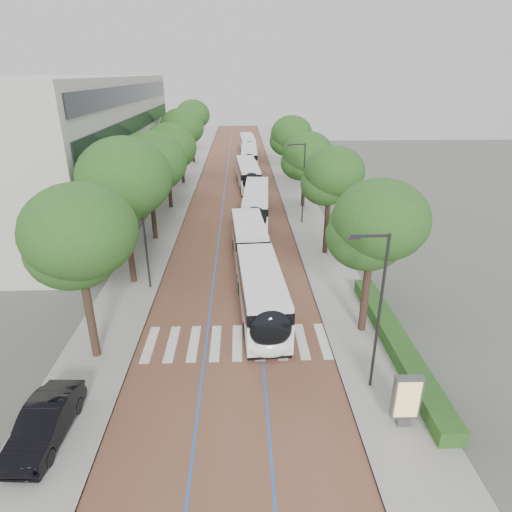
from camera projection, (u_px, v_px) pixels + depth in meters
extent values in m
plane|color=#51544C|center=(234.00, 353.00, 23.77)|extent=(160.00, 160.00, 0.00)
cube|color=brown|center=(237.00, 183.00, 60.48)|extent=(11.00, 140.00, 0.02)
cube|color=gray|center=(184.00, 183.00, 60.21)|extent=(4.00, 140.00, 0.12)
cube|color=gray|center=(290.00, 182.00, 60.71)|extent=(4.00, 140.00, 0.12)
cube|color=gray|center=(197.00, 183.00, 60.27)|extent=(0.20, 140.00, 0.14)
cube|color=gray|center=(276.00, 182.00, 60.65)|extent=(0.20, 140.00, 0.14)
cube|color=silver|center=(150.00, 344.00, 24.51)|extent=(0.55, 3.60, 0.01)
cube|color=silver|center=(172.00, 344.00, 24.56)|extent=(0.55, 3.60, 0.01)
cube|color=silver|center=(194.00, 343.00, 24.60)|extent=(0.55, 3.60, 0.01)
cube|color=silver|center=(216.00, 343.00, 24.64)|extent=(0.55, 3.60, 0.01)
cube|color=silver|center=(237.00, 342.00, 24.68)|extent=(0.55, 3.60, 0.01)
cube|color=silver|center=(259.00, 342.00, 24.72)|extent=(0.55, 3.60, 0.01)
cube|color=silver|center=(280.00, 341.00, 24.77)|extent=(0.55, 3.60, 0.01)
cube|color=silver|center=(302.00, 341.00, 24.81)|extent=(0.55, 3.60, 0.01)
cube|color=silver|center=(323.00, 340.00, 24.85)|extent=(0.55, 3.60, 0.01)
cube|color=#2454B5|center=(226.00, 183.00, 60.42)|extent=(0.12, 126.00, 0.01)
cube|color=#2454B5|center=(248.00, 182.00, 60.53)|extent=(0.12, 126.00, 0.01)
cube|color=#B2B0A5|center=(54.00, 147.00, 46.04)|extent=(18.00, 40.00, 14.00)
cube|color=black|center=(143.00, 183.00, 47.93)|extent=(0.12, 38.00, 1.60)
cube|color=black|center=(140.00, 154.00, 46.67)|extent=(0.12, 38.00, 1.60)
cube|color=black|center=(136.00, 123.00, 45.40)|extent=(0.12, 38.00, 1.60)
cube|color=black|center=(133.00, 93.00, 44.21)|extent=(0.12, 38.00, 1.60)
cube|color=#1F4718|center=(396.00, 342.00, 23.87)|extent=(1.20, 14.00, 0.80)
cylinder|color=#2A2A2C|center=(379.00, 315.00, 19.61)|extent=(0.14, 0.14, 8.00)
cube|color=#2A2A2C|center=(371.00, 236.00, 18.05)|extent=(1.70, 0.12, 0.12)
cube|color=#2A2A2C|center=(354.00, 238.00, 18.05)|extent=(0.50, 0.20, 0.10)
cylinder|color=#2A2A2C|center=(304.00, 184.00, 42.56)|extent=(0.14, 0.14, 8.00)
cube|color=#2A2A2C|center=(297.00, 144.00, 40.99)|extent=(1.70, 0.12, 0.12)
cube|color=#2A2A2C|center=(290.00, 145.00, 41.00)|extent=(0.50, 0.20, 0.10)
cylinder|color=#2A2A2C|center=(145.00, 235.00, 29.28)|extent=(0.14, 0.14, 8.00)
cylinder|color=black|center=(91.00, 319.00, 22.56)|extent=(0.44, 0.44, 4.82)
ellipsoid|color=#254D19|center=(77.00, 241.00, 20.83)|extent=(5.49, 5.49, 4.67)
cylinder|color=black|center=(130.00, 250.00, 30.75)|extent=(0.44, 0.44, 5.20)
ellipsoid|color=#254D19|center=(122.00, 186.00, 28.88)|extent=(6.34, 6.34, 5.39)
cylinder|color=black|center=(153.00, 215.00, 39.10)|extent=(0.44, 0.44, 4.72)
ellipsoid|color=#254D19|center=(149.00, 168.00, 37.41)|extent=(6.21, 6.21, 5.28)
cylinder|color=black|center=(170.00, 189.00, 48.33)|extent=(0.44, 0.44, 4.48)
ellipsoid|color=#254D19|center=(167.00, 152.00, 46.72)|extent=(6.02, 6.02, 5.12)
cylinder|color=black|center=(182.00, 165.00, 59.24)|extent=(0.44, 0.44, 4.99)
ellipsoid|color=#254D19|center=(180.00, 132.00, 57.45)|extent=(5.88, 5.88, 4.99)
cylinder|color=black|center=(193.00, 147.00, 72.97)|extent=(0.44, 0.44, 5.22)
ellipsoid|color=#254D19|center=(191.00, 118.00, 71.09)|extent=(5.60, 5.60, 4.76)
cylinder|color=black|center=(365.00, 297.00, 24.95)|extent=(0.44, 0.44, 4.62)
ellipsoid|color=#254D19|center=(373.00, 229.00, 23.29)|extent=(5.20, 5.20, 4.42)
cylinder|color=black|center=(326.00, 228.00, 35.96)|extent=(0.44, 0.44, 4.63)
ellipsoid|color=#254D19|center=(330.00, 179.00, 34.30)|extent=(4.77, 4.77, 4.06)
cylinder|color=black|center=(303.00, 190.00, 48.95)|extent=(0.44, 0.44, 3.96)
ellipsoid|color=#254D19|center=(305.00, 158.00, 47.52)|extent=(5.55, 5.55, 4.72)
cylinder|color=black|center=(288.00, 163.00, 63.62)|extent=(0.44, 0.44, 3.99)
ellipsoid|color=#254D19|center=(289.00, 138.00, 62.19)|extent=(6.01, 6.01, 5.11)
cylinder|color=black|center=(254.00, 259.00, 31.32)|extent=(2.35, 1.04, 2.30)
cube|color=white|center=(261.00, 299.00, 26.84)|extent=(3.05, 9.49, 1.82)
cube|color=black|center=(261.00, 283.00, 26.39)|extent=(3.08, 9.31, 0.97)
cube|color=white|center=(261.00, 274.00, 26.13)|extent=(2.99, 9.30, 0.31)
cube|color=black|center=(261.00, 314.00, 27.27)|extent=(2.98, 9.12, 0.35)
cube|color=white|center=(249.00, 244.00, 35.48)|extent=(2.96, 7.88, 1.82)
cube|color=black|center=(249.00, 231.00, 35.03)|extent=(2.99, 7.72, 0.97)
cube|color=white|center=(249.00, 224.00, 34.77)|extent=(2.90, 7.72, 0.31)
cube|color=black|center=(249.00, 256.00, 35.91)|extent=(2.89, 7.56, 0.35)
ellipsoid|color=black|center=(270.00, 329.00, 22.40)|extent=(2.41, 1.24, 2.28)
ellipsoid|color=white|center=(270.00, 347.00, 22.81)|extent=(2.41, 1.14, 1.14)
cylinder|color=black|center=(246.00, 331.00, 24.95)|extent=(0.36, 1.02, 1.00)
cylinder|color=black|center=(284.00, 328.00, 25.15)|extent=(0.36, 1.02, 1.00)
cylinder|color=black|center=(235.00, 246.00, 37.21)|extent=(0.36, 1.02, 1.00)
cylinder|color=black|center=(260.00, 245.00, 37.40)|extent=(0.36, 1.02, 1.00)
cylinder|color=black|center=(240.00, 288.00, 29.85)|extent=(0.36, 1.02, 1.00)
cylinder|color=black|center=(272.00, 287.00, 30.05)|extent=(0.36, 1.02, 1.00)
cube|color=white|center=(256.00, 208.00, 45.00)|extent=(3.26, 12.13, 1.82)
cube|color=black|center=(256.00, 197.00, 44.55)|extent=(3.28, 11.90, 0.97)
cube|color=white|center=(256.00, 191.00, 44.29)|extent=(3.19, 11.89, 0.31)
cube|color=black|center=(256.00, 217.00, 45.43)|extent=(3.18, 11.65, 0.35)
ellipsoid|color=black|center=(255.00, 218.00, 39.33)|extent=(2.42, 1.25, 2.28)
ellipsoid|color=white|center=(255.00, 230.00, 39.74)|extent=(2.41, 1.15, 1.14)
cylinder|color=black|center=(244.00, 226.00, 42.02)|extent=(0.36, 1.02, 1.00)
cylinder|color=black|center=(267.00, 226.00, 41.96)|extent=(0.36, 1.02, 1.00)
cylinder|color=black|center=(247.00, 204.00, 48.81)|extent=(0.36, 1.02, 1.00)
cylinder|color=black|center=(267.00, 204.00, 48.76)|extent=(0.36, 1.02, 1.00)
cube|color=white|center=(248.00, 177.00, 58.07)|extent=(3.20, 12.13, 1.82)
cube|color=black|center=(248.00, 169.00, 57.62)|extent=(3.23, 11.89, 0.97)
cube|color=white|center=(248.00, 164.00, 57.37)|extent=(3.14, 11.88, 0.31)
cube|color=black|center=(248.00, 185.00, 58.50)|extent=(3.12, 11.64, 0.35)
ellipsoid|color=black|center=(251.00, 182.00, 52.43)|extent=(2.41, 1.24, 2.28)
ellipsoid|color=white|center=(252.00, 191.00, 52.83)|extent=(2.40, 1.14, 1.14)
cylinder|color=black|center=(241.00, 190.00, 54.98)|extent=(0.36, 1.02, 1.00)
cylinder|color=black|center=(259.00, 189.00, 55.18)|extent=(0.36, 1.02, 1.00)
cylinder|color=black|center=(238.00, 177.00, 61.75)|extent=(0.36, 1.02, 1.00)
cylinder|color=black|center=(254.00, 176.00, 61.95)|extent=(0.36, 1.02, 1.00)
cube|color=white|center=(249.00, 159.00, 70.11)|extent=(2.75, 12.05, 1.82)
cube|color=black|center=(249.00, 152.00, 69.66)|extent=(2.79, 11.81, 0.97)
cube|color=white|center=(249.00, 148.00, 69.41)|extent=(2.70, 11.81, 0.31)
cube|color=black|center=(249.00, 166.00, 70.54)|extent=(2.69, 11.57, 0.35)
ellipsoid|color=black|center=(249.00, 161.00, 64.45)|extent=(2.37, 1.15, 2.28)
ellipsoid|color=white|center=(249.00, 169.00, 64.85)|extent=(2.37, 1.05, 1.14)
cylinder|color=black|center=(242.00, 168.00, 67.09)|extent=(0.32, 1.01, 1.00)
cylinder|color=black|center=(256.00, 168.00, 67.13)|extent=(0.32, 1.01, 1.00)
cylinder|color=black|center=(243.00, 160.00, 73.89)|extent=(0.32, 1.01, 1.00)
cylinder|color=black|center=(256.00, 159.00, 73.92)|extent=(0.32, 1.01, 1.00)
cube|color=white|center=(248.00, 146.00, 82.12)|extent=(2.93, 12.08, 1.82)
cube|color=black|center=(247.00, 140.00, 81.67)|extent=(2.97, 11.84, 0.97)
cube|color=white|center=(247.00, 137.00, 81.42)|extent=(2.88, 11.84, 0.31)
cube|color=black|center=(248.00, 152.00, 82.55)|extent=(2.87, 11.60, 0.35)
ellipsoid|color=black|center=(249.00, 147.00, 76.47)|extent=(2.39, 1.18, 2.28)
ellipsoid|color=white|center=(249.00, 154.00, 76.88)|extent=(2.38, 1.08, 1.14)
cylinder|color=black|center=(243.00, 154.00, 79.05)|extent=(0.34, 1.01, 1.00)
cylinder|color=black|center=(255.00, 154.00, 79.20)|extent=(0.34, 1.01, 1.00)
cylinder|color=black|center=(241.00, 147.00, 85.83)|extent=(0.34, 1.01, 1.00)
cylinder|color=black|center=(252.00, 147.00, 85.98)|extent=(0.34, 1.01, 1.00)
cube|color=#59595B|center=(403.00, 420.00, 18.81)|extent=(0.57, 0.48, 0.37)
cube|color=#59595B|center=(407.00, 397.00, 18.31)|extent=(1.22, 0.35, 2.14)
cube|color=tan|center=(408.00, 400.00, 18.15)|extent=(1.02, 0.04, 1.86)
imported|color=black|center=(45.00, 423.00, 17.82)|extent=(1.91, 4.87, 1.58)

